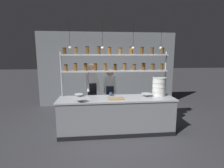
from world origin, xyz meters
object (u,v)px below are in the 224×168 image
Objects in this scene: chef_center at (110,92)px; prep_bowl_center_front at (79,95)px; container_stack at (159,86)px; cutting_board at (116,99)px; spice_shelf_unit at (115,64)px; chef_left at (92,89)px; serving_cup_front at (111,94)px; prep_bowl_center_back at (147,95)px; prep_bowl_near_left at (81,100)px.

prep_bowl_center_front is (-0.88, -0.53, 0.05)m from chef_center.
chef_center is 1.44m from container_stack.
cutting_board is at bearing -79.75° from chef_center.
chef_left is at bearing 149.49° from spice_shelf_unit.
chef_left is 7.58× the size of prep_bowl_center_front.
prep_bowl_center_front is (-0.94, 0.38, 0.02)m from cutting_board.
chef_center is at bearing 87.01° from serving_cup_front.
prep_bowl_center_back is (-0.37, -0.10, -0.20)m from container_stack.
spice_shelf_unit is at bearing 34.72° from prep_bowl_near_left.
serving_cup_front is at bearing 169.61° from prep_bowl_center_back.
prep_bowl_center_back is at bearing -17.37° from spice_shelf_unit.
cutting_board is at bearing 11.07° from prep_bowl_near_left.
spice_shelf_unit is at bearing 172.37° from container_stack.
cutting_board is at bearing -68.68° from chef_left.
spice_shelf_unit is 1.79× the size of chef_center.
chef_center is at bearing 94.04° from cutting_board.
prep_bowl_center_front is 0.85m from serving_cup_front.
prep_bowl_near_left is at bearing -145.58° from serving_cup_front.
prep_bowl_center_front is at bearing -145.39° from chef_left.
prep_bowl_near_left is 1.72m from prep_bowl_center_back.
spice_shelf_unit is 1.17m from prep_bowl_center_back.
serving_cup_front is at bearing 176.74° from container_stack.
chef_center is 3.27× the size of container_stack.
spice_shelf_unit is at bearing -73.67° from chef_center.
chef_center is at bearing 30.99° from prep_bowl_center_front.
spice_shelf_unit is 9.84× the size of prep_bowl_center_back.
container_stack reaches higher than prep_bowl_center_back.
chef_left is at bearing 156.66° from prep_bowl_center_back.
serving_cup_front is at bearing -86.78° from chef_center.
serving_cup_front is (0.85, -0.03, 0.02)m from prep_bowl_center_front.
prep_bowl_near_left is 2.89× the size of serving_cup_front.
chef_left is 6.34× the size of prep_bowl_near_left.
prep_bowl_center_back is (1.43, -0.62, -0.06)m from chef_left.
serving_cup_front is (-1.30, 0.07, -0.20)m from container_stack.
serving_cup_front reaches higher than prep_bowl_near_left.
prep_bowl_center_back reaches higher than cutting_board.
serving_cup_front is (-0.93, 0.17, 0.01)m from prep_bowl_center_back.
spice_shelf_unit is 12.31× the size of prep_bowl_center_front.
spice_shelf_unit is at bearing 36.68° from serving_cup_front.
chef_left is 6.05× the size of prep_bowl_center_back.
spice_shelf_unit is 0.94m from cutting_board.
prep_bowl_center_front is (-0.96, -0.06, -0.81)m from spice_shelf_unit.
prep_bowl_center_back is at bearing -10.39° from serving_cup_front.
container_stack is 5.07× the size of serving_cup_front.
prep_bowl_center_front is at bearing 177.26° from container_stack.
spice_shelf_unit is 0.80m from serving_cup_front.
spice_shelf_unit is 1.63× the size of chef_left.
container_stack is 2.11m from prep_bowl_near_left.
cutting_board is 0.85m from prep_bowl_center_back.
chef_left is at bearing 126.55° from cutting_board.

